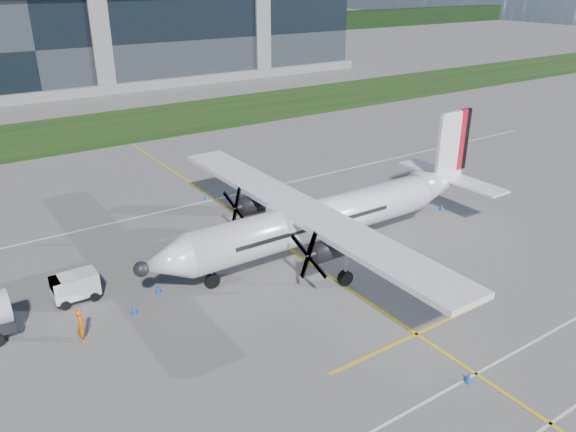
% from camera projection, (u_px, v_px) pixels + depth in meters
% --- Properties ---
extents(ground, '(400.00, 400.00, 0.00)m').
position_uv_depth(ground, '(103.00, 146.00, 64.10)').
color(ground, '#585654').
rests_on(ground, ground).
extents(grass_strip, '(400.00, 18.00, 0.04)m').
position_uv_depth(grass_strip, '(84.00, 131.00, 70.18)').
color(grass_strip, '#17330E').
rests_on(grass_strip, ground).
extents(terminal_building, '(120.00, 20.00, 15.00)m').
position_uv_depth(terminal_building, '(22.00, 44.00, 91.59)').
color(terminal_building, black).
rests_on(terminal_building, ground).
extents(yellow_taxiway_centerline, '(0.20, 70.00, 0.01)m').
position_uv_depth(yellow_taxiway_centerline, '(263.00, 231.00, 42.78)').
color(yellow_taxiway_centerline, yellow).
rests_on(yellow_taxiway_centerline, ground).
extents(turboprop_aircraft, '(27.42, 28.43, 8.53)m').
position_uv_depth(turboprop_aircraft, '(330.00, 195.00, 38.14)').
color(turboprop_aircraft, white).
rests_on(turboprop_aircraft, ground).
extents(baggage_tug, '(2.80, 1.68, 1.68)m').
position_uv_depth(baggage_tug, '(75.00, 287.00, 33.51)').
color(baggage_tug, silver).
rests_on(baggage_tug, ground).
extents(ground_crew_person, '(0.81, 0.99, 2.13)m').
position_uv_depth(ground_crew_person, '(81.00, 323.00, 29.69)').
color(ground_crew_person, '#F25907').
rests_on(ground_crew_person, ground).
extents(safety_cone_tail, '(0.36, 0.36, 0.50)m').
position_uv_depth(safety_cone_tail, '(442.00, 207.00, 46.60)').
color(safety_cone_tail, blue).
rests_on(safety_cone_tail, ground).
extents(safety_cone_fwd, '(0.36, 0.36, 0.50)m').
position_uv_depth(safety_cone_fwd, '(134.00, 309.00, 32.41)').
color(safety_cone_fwd, blue).
rests_on(safety_cone_fwd, ground).
extents(safety_cone_portwing, '(0.36, 0.36, 0.50)m').
position_uv_depth(safety_cone_portwing, '(469.00, 377.00, 26.93)').
color(safety_cone_portwing, blue).
rests_on(safety_cone_portwing, ground).
extents(safety_cone_nose_stbd, '(0.36, 0.36, 0.50)m').
position_uv_depth(safety_cone_nose_stbd, '(158.00, 288.00, 34.61)').
color(safety_cone_nose_stbd, blue).
rests_on(safety_cone_nose_stbd, ground).
extents(safety_cone_stbdwing, '(0.36, 0.36, 0.50)m').
position_uv_depth(safety_cone_stbdwing, '(206.00, 196.00, 48.97)').
color(safety_cone_stbdwing, blue).
rests_on(safety_cone_stbdwing, ground).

